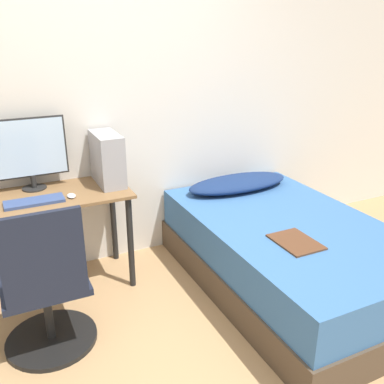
% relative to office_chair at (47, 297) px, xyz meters
% --- Properties ---
extents(wall_back, '(8.00, 0.05, 2.50)m').
position_rel_office_chair_xyz_m(wall_back, '(0.51, 0.95, 0.89)').
color(wall_back, silver).
rests_on(wall_back, ground_plane).
extents(desk, '(1.10, 0.54, 0.73)m').
position_rel_office_chair_xyz_m(desk, '(0.14, 0.65, 0.25)').
color(desk, brown).
rests_on(desk, ground_plane).
extents(office_chair, '(0.54, 0.54, 0.94)m').
position_rel_office_chair_xyz_m(office_chair, '(0.00, 0.00, 0.00)').
color(office_chair, black).
rests_on(office_chair, ground_plane).
extents(bed, '(1.19, 1.95, 0.52)m').
position_rel_office_chair_xyz_m(bed, '(1.67, -0.05, -0.10)').
color(bed, '#4C3D2D').
rests_on(bed, ground_plane).
extents(pillow, '(0.91, 0.36, 0.11)m').
position_rel_office_chair_xyz_m(pillow, '(1.67, 0.66, 0.22)').
color(pillow, navy).
rests_on(pillow, bed).
extents(magazine, '(0.24, 0.32, 0.01)m').
position_rel_office_chair_xyz_m(magazine, '(1.50, -0.32, 0.17)').
color(magazine, '#56331E').
rests_on(magazine, bed).
extents(monitor, '(0.50, 0.17, 0.50)m').
position_rel_office_chair_xyz_m(monitor, '(0.08, 0.82, 0.65)').
color(monitor, black).
rests_on(monitor, desk).
extents(keyboard, '(0.37, 0.14, 0.02)m').
position_rel_office_chair_xyz_m(keyboard, '(0.04, 0.54, 0.38)').
color(keyboard, '#33477A').
rests_on(keyboard, desk).
extents(pc_tower, '(0.17, 0.38, 0.37)m').
position_rel_office_chair_xyz_m(pc_tower, '(0.59, 0.71, 0.56)').
color(pc_tower, '#99999E').
rests_on(pc_tower, desk).
extents(mouse, '(0.06, 0.09, 0.02)m').
position_rel_office_chair_xyz_m(mouse, '(0.28, 0.54, 0.38)').
color(mouse, silver).
rests_on(mouse, desk).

